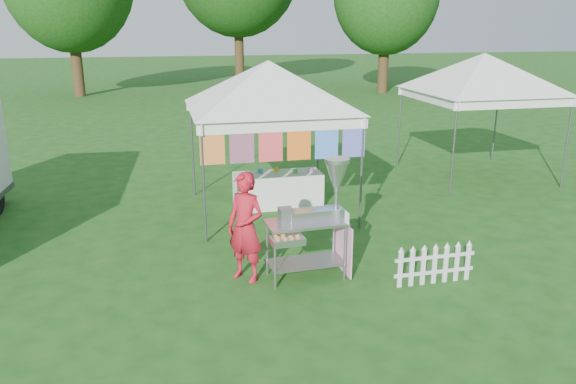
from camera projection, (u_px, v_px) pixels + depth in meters
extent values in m
plane|color=#164C15|center=(316.00, 285.00, 8.21)|extent=(120.00, 120.00, 0.00)
cylinder|color=#59595E|center=(204.00, 184.00, 9.54)|extent=(0.04, 0.04, 2.10)
cylinder|color=#59595E|center=(361.00, 174.00, 10.15)|extent=(0.04, 0.04, 2.10)
cylinder|color=#59595E|center=(192.00, 149.00, 12.18)|extent=(0.04, 0.04, 2.10)
cylinder|color=#59595E|center=(318.00, 143.00, 12.80)|extent=(0.04, 0.04, 2.10)
cube|color=white|center=(285.00, 125.00, 9.57)|extent=(3.00, 0.03, 0.22)
cube|color=white|center=(256.00, 103.00, 12.22)|extent=(3.00, 0.03, 0.22)
pyramid|color=white|center=(268.00, 60.00, 10.60)|extent=(4.24, 4.24, 0.90)
cylinder|color=#59595E|center=(285.00, 121.00, 9.54)|extent=(3.00, 0.03, 0.03)
cube|color=red|center=(212.00, 144.00, 9.38)|extent=(0.42, 0.01, 0.70)
cube|color=#F15B0C|center=(242.00, 143.00, 9.48)|extent=(0.42, 0.01, 0.70)
cube|color=#D31A5F|center=(271.00, 142.00, 9.59)|extent=(0.42, 0.01, 0.70)
cube|color=#FC421C|center=(299.00, 140.00, 9.70)|extent=(0.42, 0.01, 0.70)
cube|color=blue|center=(327.00, 139.00, 9.81)|extent=(0.42, 0.01, 0.70)
cube|color=purple|center=(354.00, 138.00, 9.92)|extent=(0.42, 0.01, 0.70)
cylinder|color=#59595E|center=(453.00, 150.00, 12.13)|extent=(0.04, 0.04, 2.10)
cylinder|color=#59595E|center=(567.00, 143.00, 12.74)|extent=(0.04, 0.04, 2.10)
cylinder|color=#59595E|center=(399.00, 127.00, 14.77)|extent=(0.04, 0.04, 2.10)
cylinder|color=#59595E|center=(496.00, 123.00, 15.39)|extent=(0.04, 0.04, 2.10)
cube|color=white|center=(517.00, 103.00, 12.16)|extent=(3.00, 0.03, 0.22)
cube|color=white|center=(451.00, 89.00, 14.81)|extent=(3.00, 0.03, 0.22)
pyramid|color=white|center=(485.00, 53.00, 13.19)|extent=(4.24, 4.24, 0.90)
cylinder|color=#59595E|center=(517.00, 100.00, 12.13)|extent=(3.00, 0.03, 0.03)
cylinder|color=#312111|center=(76.00, 57.00, 28.71)|extent=(0.56, 0.56, 3.96)
cylinder|color=#312111|center=(239.00, 44.00, 34.26)|extent=(0.56, 0.56, 4.84)
cylinder|color=#312111|center=(384.00, 60.00, 30.38)|extent=(0.56, 0.56, 3.52)
cylinder|color=gray|center=(275.00, 260.00, 7.98)|extent=(0.04, 0.04, 0.87)
cylinder|color=gray|center=(345.00, 252.00, 8.26)|extent=(0.04, 0.04, 0.87)
cylinder|color=gray|center=(267.00, 248.00, 8.42)|extent=(0.04, 0.04, 0.87)
cylinder|color=gray|center=(333.00, 241.00, 8.70)|extent=(0.04, 0.04, 0.87)
cube|color=gray|center=(305.00, 262.00, 8.40)|extent=(1.13, 0.61, 0.01)
cube|color=#B7B7BC|center=(306.00, 223.00, 8.21)|extent=(1.19, 0.64, 0.04)
cube|color=#B7B7BC|center=(316.00, 214.00, 8.28)|extent=(0.84, 0.28, 0.15)
cube|color=gray|center=(286.00, 215.00, 8.15)|extent=(0.20, 0.22, 0.21)
cylinder|color=gray|center=(336.00, 190.00, 8.26)|extent=(0.05, 0.05, 0.87)
cone|color=#B7B7BC|center=(337.00, 175.00, 8.19)|extent=(0.37, 0.37, 0.39)
cylinder|color=#B7B7BC|center=(337.00, 160.00, 8.13)|extent=(0.39, 0.39, 0.06)
cube|color=#B7B7BC|center=(287.00, 240.00, 7.80)|extent=(0.48, 0.31, 0.10)
cube|color=pink|center=(343.00, 246.00, 8.50)|extent=(0.06, 0.73, 0.79)
cube|color=white|center=(347.00, 218.00, 8.07)|extent=(0.02, 0.14, 0.17)
imported|color=red|center=(245.00, 227.00, 8.18)|extent=(0.70, 0.70, 1.64)
cube|color=silver|center=(400.00, 270.00, 8.06)|extent=(0.07, 0.02, 0.56)
cube|color=silver|center=(412.00, 268.00, 8.10)|extent=(0.07, 0.02, 0.56)
cube|color=silver|center=(423.00, 267.00, 8.14)|extent=(0.07, 0.02, 0.56)
cube|color=silver|center=(434.00, 266.00, 8.18)|extent=(0.07, 0.02, 0.56)
cube|color=silver|center=(446.00, 265.00, 8.22)|extent=(0.07, 0.02, 0.56)
cube|color=silver|center=(457.00, 263.00, 8.26)|extent=(0.07, 0.02, 0.56)
cube|color=silver|center=(468.00, 262.00, 8.30)|extent=(0.07, 0.02, 0.56)
cube|color=silver|center=(434.00, 272.00, 8.21)|extent=(1.26, 0.04, 0.05)
cube|color=silver|center=(435.00, 257.00, 8.14)|extent=(1.26, 0.04, 0.05)
cube|color=white|center=(278.00, 190.00, 11.67)|extent=(1.80, 0.70, 0.70)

